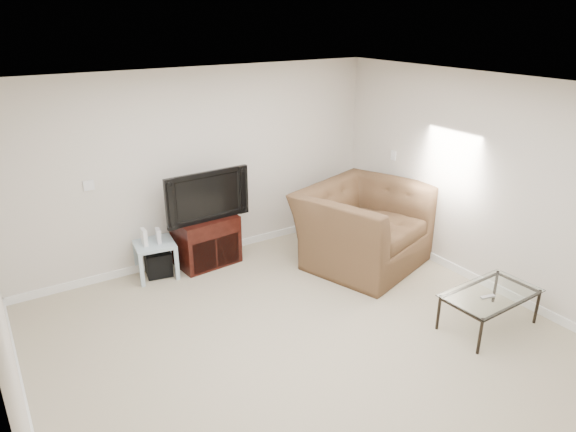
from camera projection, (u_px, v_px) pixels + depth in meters
floor at (310, 348)px, 5.10m from camera, size 5.00×5.00×0.00m
ceiling at (315, 92)px, 4.17m from camera, size 5.00×5.00×0.00m
wall_back at (201, 167)px, 6.60m from camera, size 5.00×0.02×2.50m
wall_left at (2, 313)px, 3.39m from camera, size 0.02×5.00×2.50m
wall_right at (491, 186)px, 5.88m from camera, size 0.02×5.00×2.50m
plate_back at (89, 185)px, 5.89m from camera, size 0.12×0.02×0.12m
plate_right_switch at (393, 155)px, 7.13m from camera, size 0.02×0.09×0.13m
plate_right_outlet at (403, 225)px, 7.24m from camera, size 0.02×0.08×0.12m
tv_stand at (206, 240)px, 6.72m from camera, size 0.82×0.61×0.65m
dvd_player at (206, 226)px, 6.61m from camera, size 0.44×0.33×0.06m
television at (204, 194)px, 6.46m from camera, size 1.05×0.26×0.65m
side_table at (156, 259)px, 6.42m from camera, size 0.53×0.53×0.45m
subwoofer at (158, 263)px, 6.47m from camera, size 0.35×0.35×0.31m
game_console at (144, 237)px, 6.24m from camera, size 0.05×0.15×0.21m
game_case at (158, 236)px, 6.31m from camera, size 0.07×0.14×0.18m
recliner at (364, 214)px, 6.61m from camera, size 1.80×1.45×1.37m
coffee_table at (488, 309)px, 5.38m from camera, size 1.04×0.61×0.40m
remote at (488, 297)px, 5.21m from camera, size 0.17×0.08×0.02m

